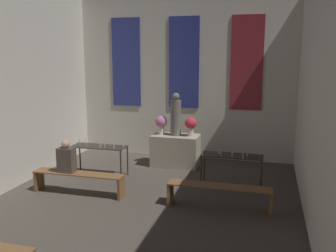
{
  "coord_description": "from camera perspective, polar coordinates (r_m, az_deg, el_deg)",
  "views": [
    {
      "loc": [
        2.38,
        0.87,
        3.02
      ],
      "look_at": [
        0.0,
        9.69,
        1.25
      ],
      "focal_mm": 40.0,
      "sensor_mm": 36.0,
      "label": 1
    }
  ],
  "objects": [
    {
      "name": "candle_rack_right",
      "position": [
        8.65,
        9.69,
        -4.96
      ],
      "size": [
        1.39,
        0.51,
        0.94
      ],
      "color": "#332D28",
      "rests_on": "ground_plane"
    },
    {
      "name": "flower_vase_right",
      "position": [
        9.99,
        3.48,
        0.23
      ],
      "size": [
        0.31,
        0.31,
        0.51
      ],
      "color": "beige",
      "rests_on": "altar"
    },
    {
      "name": "pew_back_left",
      "position": [
        8.45,
        -13.47,
        -7.79
      ],
      "size": [
        2.04,
        0.36,
        0.48
      ],
      "color": "brown",
      "rests_on": "ground_plane"
    },
    {
      "name": "flower_vase_left",
      "position": [
        10.18,
        -1.06,
        0.45
      ],
      "size": [
        0.31,
        0.31,
        0.51
      ],
      "color": "beige",
      "rests_on": "altar"
    },
    {
      "name": "person_seated",
      "position": [
        8.45,
        -15.23,
        -4.75
      ],
      "size": [
        0.36,
        0.24,
        0.72
      ],
      "color": "#4C4238",
      "rests_on": "pew_back_left"
    },
    {
      "name": "pew_back_right",
      "position": [
        7.54,
        7.77,
        -9.91
      ],
      "size": [
        2.04,
        0.36,
        0.48
      ],
      "color": "brown",
      "rests_on": "ground_plane"
    },
    {
      "name": "wall_back",
      "position": [
        10.92,
        2.51,
        7.31
      ],
      "size": [
        6.53,
        0.16,
        4.61
      ],
      "color": "silver",
      "rests_on": "ground_plane"
    },
    {
      "name": "statue",
      "position": [
        10.04,
        1.19,
        1.55
      ],
      "size": [
        0.28,
        0.28,
        1.15
      ],
      "color": "slate",
      "rests_on": "altar"
    },
    {
      "name": "candle_rack_left",
      "position": [
        9.51,
        -10.43,
        -3.52
      ],
      "size": [
        1.39,
        0.51,
        0.95
      ],
      "color": "#332D28",
      "rests_on": "ground_plane"
    },
    {
      "name": "altar",
      "position": [
        10.24,
        1.17,
        -3.73
      ],
      "size": [
        1.27,
        0.73,
        0.85
      ],
      "color": "#ADA38E",
      "rests_on": "ground_plane"
    }
  ]
}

